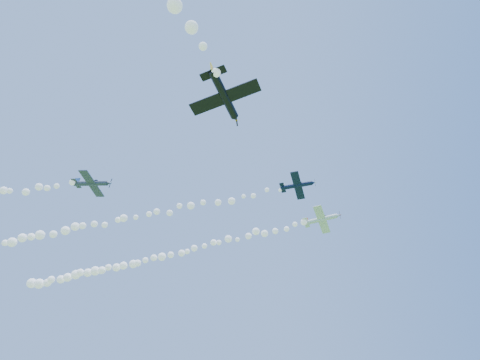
{
  "coord_description": "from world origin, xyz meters",
  "views": [
    {
      "loc": [
        7.11,
        -56.04,
        2.0
      ],
      "look_at": [
        6.38,
        -6.69,
        46.36
      ],
      "focal_mm": 30.0,
      "sensor_mm": 36.0,
      "label": 1
    }
  ],
  "objects_px": {
    "plane_navy": "(298,185)",
    "plane_black": "(225,97)",
    "plane_white": "(322,219)",
    "plane_grey": "(92,183)"
  },
  "relations": [
    {
      "from": "plane_navy",
      "to": "plane_black",
      "type": "height_order",
      "value": "plane_navy"
    },
    {
      "from": "plane_black",
      "to": "plane_grey",
      "type": "bearing_deg",
      "value": 64.07
    },
    {
      "from": "plane_grey",
      "to": "plane_navy",
      "type": "bearing_deg",
      "value": 8.24
    },
    {
      "from": "plane_white",
      "to": "plane_grey",
      "type": "height_order",
      "value": "plane_white"
    },
    {
      "from": "plane_navy",
      "to": "plane_black",
      "type": "xyz_separation_m",
      "value": [
        -11.14,
        -25.86,
        -9.81
      ]
    },
    {
      "from": "plane_grey",
      "to": "plane_black",
      "type": "relative_size",
      "value": 0.95
    },
    {
      "from": "plane_white",
      "to": "plane_black",
      "type": "height_order",
      "value": "plane_white"
    },
    {
      "from": "plane_white",
      "to": "plane_black",
      "type": "distance_m",
      "value": 44.58
    },
    {
      "from": "plane_white",
      "to": "plane_grey",
      "type": "xyz_separation_m",
      "value": [
        -41.25,
        -14.66,
        -2.84
      ]
    },
    {
      "from": "plane_navy",
      "to": "plane_black",
      "type": "bearing_deg",
      "value": -97.52
    }
  ]
}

